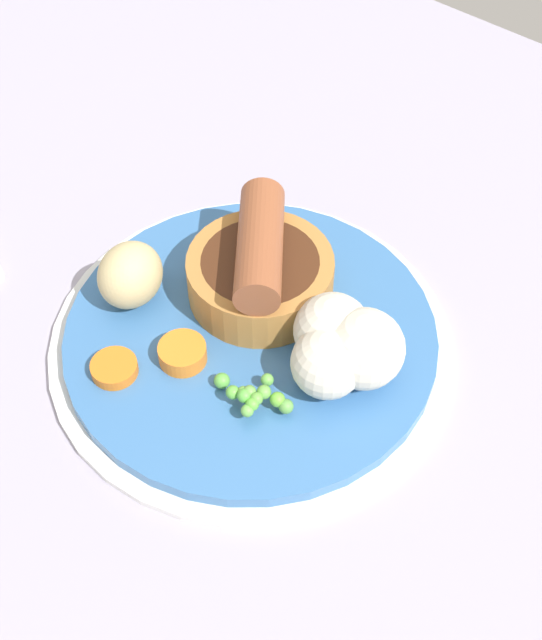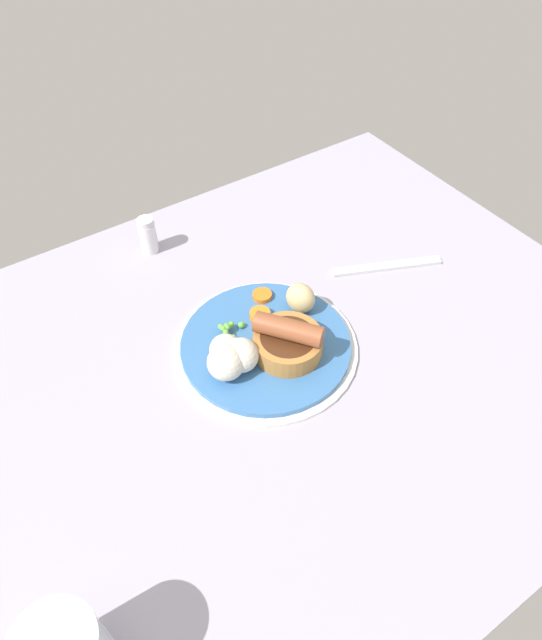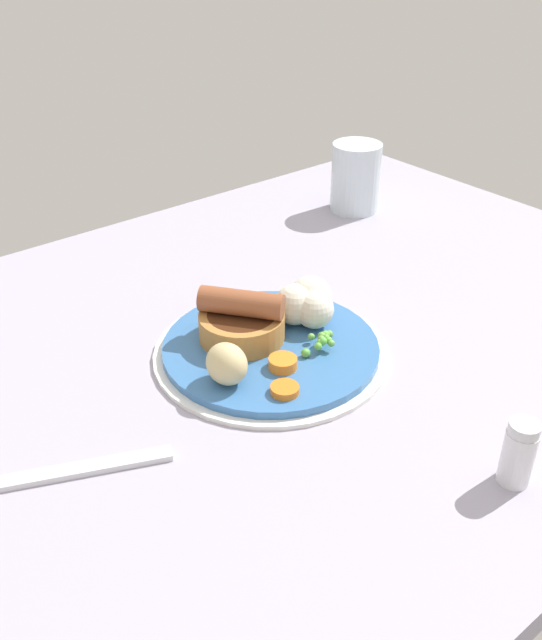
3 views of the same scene
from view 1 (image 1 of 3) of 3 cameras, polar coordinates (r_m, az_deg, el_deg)
The scene contains 8 objects.
dining_table at distance 58.40cm, azimuth 3.38°, elevation -3.13°, with size 110.00×80.00×3.00cm, color #9E99AD.
dinner_plate at distance 57.13cm, azimuth -1.31°, elevation -1.30°, with size 25.85×25.85×1.40cm.
sausage_pudding at distance 57.00cm, azimuth -0.69°, elevation 3.25°, with size 9.48×9.48×5.91cm.
pea_pile at distance 52.42cm, azimuth -1.22°, elevation -4.75°, with size 5.17×3.32×1.74cm.
cauliflower_floret at distance 52.93cm, azimuth 4.64°, elevation -1.69°, with size 7.15×6.68×4.97cm.
potato_chunk_0 at distance 57.37cm, azimuth -9.00°, elevation 2.86°, with size 4.53×3.91×4.41cm, color #CCB77F.
carrot_slice_1 at distance 54.94cm, azimuth -5.69°, elevation -2.13°, with size 3.00×3.00×1.19cm, color orange.
carrot_slice_6 at distance 55.09cm, azimuth -10.00°, elevation -3.05°, with size 2.89×2.89×0.77cm, color orange.
Camera 1 is at (-19.18, 28.94, 48.46)cm, focal length 50.00 mm.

